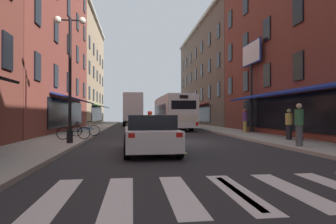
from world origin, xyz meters
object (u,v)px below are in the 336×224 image
Objects in this scene: transit_bus at (173,112)px; pedestrian_far at (245,120)px; box_truck at (133,110)px; pedestrian_near at (299,123)px; billboard_sign at (251,63)px; sedan_near at (150,134)px; pedestrian_mid at (289,124)px; street_lamp_twin at (70,73)px; bicycle_mid at (74,133)px; sedan_mid at (134,119)px; pedestrian_rear at (245,120)px; bicycle_near at (85,130)px; motorcycle_rider at (150,128)px.

transit_bus is 8.71m from pedestrian_far.
box_truck reaches higher than pedestrian_near.
sedan_near is (-8.36, -10.13, -4.70)m from billboard_sign.
pedestrian_mid is (1.23, 2.93, -0.12)m from pedestrian_near.
pedestrian_mid is at bearing 23.85° from sedan_near.
bicycle_mid is at bearing 96.13° from street_lamp_twin.
transit_bus reaches higher than pedestrian_near.
sedan_mid is at bearing 84.86° from street_lamp_twin.
billboard_sign is 3.97× the size of pedestrian_rear.
bicycle_near is at bearing -3.42° from pedestrian_near.
pedestrian_rear is (7.23, 4.61, 0.32)m from motorcycle_rider.
street_lamp_twin is (-11.89, -7.22, -2.06)m from billboard_sign.
pedestrian_far is at bearing 36.22° from motorcycle_rider.
sedan_near is at bearing -63.88° from bicycle_near.
box_truck is 18.43m from pedestrian_far.
sedan_near is at bearing -89.38° from sedan_mid.
transit_bus reaches higher than motorcycle_rider.
billboard_sign is 10.81m from motorcycle_rider.
pedestrian_far is (0.39, 6.97, 0.05)m from pedestrian_mid.
billboard_sign reaches higher than pedestrian_rear.
bicycle_near is (-3.49, 7.12, -0.22)m from sedan_near.
box_truck is (-8.94, 16.48, -3.33)m from billboard_sign.
pedestrian_mid is (8.06, -23.31, -1.13)m from box_truck.
sedan_near is 7.93m from bicycle_near.
pedestrian_near is (9.73, -6.75, 0.58)m from bicycle_near.
pedestrian_far reaches higher than bicycle_near.
billboard_sign is 29.22m from sedan_mid.
bicycle_near is at bearing 9.97° from pedestrian_far.
box_truck is 3.97× the size of pedestrian_near.
bicycle_mid is (-3.15, -21.79, -1.59)m from box_truck.
sedan_mid is at bearing 89.08° from box_truck.
pedestrian_far reaches higher than sedan_near.
transit_bus is 6.46× the size of pedestrian_rear.
billboard_sign is 1.58× the size of sedan_mid.
pedestrian_far is at bearing 163.67° from billboard_sign.
pedestrian_mid is at bearing 2.06° from street_lamp_twin.
billboard_sign is at bearing 14.28° from bicycle_near.
sedan_mid is 0.74× the size of street_lamp_twin.
box_truck reaches higher than pedestrian_mid.
pedestrian_mid is at bearing -7.75° from bicycle_mid.
street_lamp_twin is at bearing -97.09° from box_truck.
sedan_mid is 2.51× the size of pedestrian_rear.
pedestrian_near reaches higher than pedestrian_far.
pedestrian_rear is at bearing 96.68° from pedestrian_mid.
pedestrian_mid is at bearing 81.20° from pedestrian_far.
pedestrian_far is (7.87, 10.28, 0.29)m from sedan_near.
street_lamp_twin is at bearing -154.60° from motorcycle_rider.
bicycle_mid is 1.06× the size of pedestrian_mid.
transit_bus is 2.51× the size of sedan_near.
bicycle_mid is 1.00× the size of pedestrian_far.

